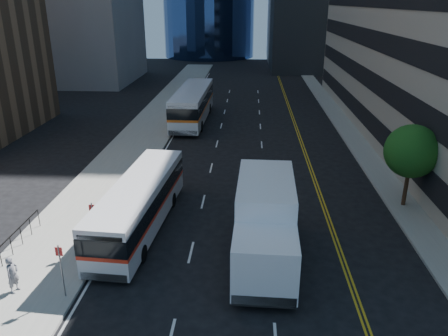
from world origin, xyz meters
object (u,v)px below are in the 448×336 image
object	(u,v)px
pedestrian	(13,275)
box_truck	(265,223)
bus_rear	(193,104)
street_tree	(412,151)
bus_front	(140,203)

from	to	relation	value
pedestrian	box_truck	bearing A→B (deg)	-58.48
bus_rear	box_truck	bearing A→B (deg)	-74.37
box_truck	street_tree	bearing A→B (deg)	37.70
street_tree	pedestrian	world-z (taller)	street_tree
bus_rear	pedestrian	size ratio (longest dim) A/B	7.90
street_tree	pedestrian	xyz separation A→B (m)	(-19.70, -9.81, -2.65)
bus_front	street_tree	bearing A→B (deg)	17.28
bus_rear	pedestrian	bearing A→B (deg)	-96.85
bus_front	pedestrian	distance (m)	7.41
bus_front	bus_rear	size ratio (longest dim) A/B	0.83
street_tree	bus_rear	distance (m)	25.21
bus_rear	box_truck	size ratio (longest dim) A/B	1.64
street_tree	bus_rear	size ratio (longest dim) A/B	0.38
box_truck	pedestrian	world-z (taller)	box_truck
street_tree	pedestrian	distance (m)	22.16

